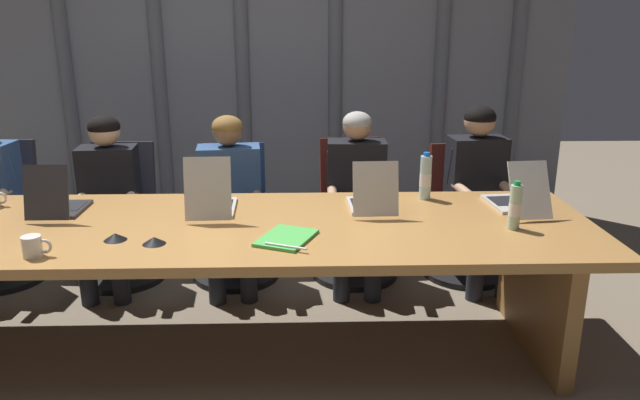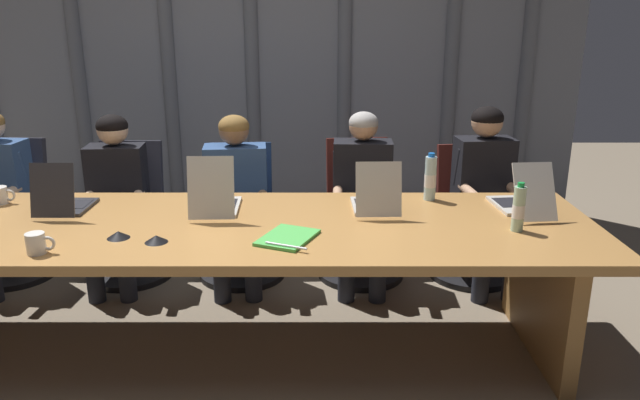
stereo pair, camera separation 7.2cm
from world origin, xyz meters
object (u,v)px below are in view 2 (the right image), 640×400
object	(u,v)px
laptop_left_mid	(61,202)
conference_mic_left_side	(115,235)
water_bottle_secondary	(515,209)
person_left_mid	(112,191)
office_chair_right_mid	(357,226)
office_chair_center	(238,228)
person_right_end	(483,186)
water_bottle_primary	(427,178)
laptop_right_mid	(372,200)
coffee_mug_far	(33,244)
person_center	(233,191)
laptop_center	(213,201)
office_chair_right_end	(469,228)
conference_mic_middle	(153,239)
office_chair_left_mid	(126,227)
office_chair_left_end	(7,227)
person_right_mid	(360,190)
spiral_notepad	(285,238)
laptop_right_end	(517,201)

from	to	relation	value
laptop_left_mid	conference_mic_left_side	bearing A→B (deg)	-133.74
water_bottle_secondary	person_left_mid	bearing A→B (deg)	157.03
office_chair_right_mid	water_bottle_secondary	world-z (taller)	water_bottle_secondary
office_chair_center	person_right_end	xyz separation A→B (m)	(1.65, -0.15, 0.34)
water_bottle_primary	office_chair_center	bearing A→B (deg)	152.63
laptop_right_mid	coffee_mug_far	distance (m)	1.70
person_center	office_chair_right_mid	bearing A→B (deg)	94.68
laptop_center	laptop_right_mid	world-z (taller)	laptop_center
laptop_right_mid	person_right_end	size ratio (longest dim) A/B	0.32
laptop_right_mid	office_chair_right_end	size ratio (longest dim) A/B	0.43
water_bottle_secondary	coffee_mug_far	size ratio (longest dim) A/B	1.89
office_chair_center	person_center	size ratio (longest dim) A/B	0.79
laptop_right_mid	conference_mic_middle	bearing A→B (deg)	112.28
laptop_left_mid	person_right_end	xyz separation A→B (m)	(2.49, 0.70, -0.11)
laptop_center	office_chair_left_mid	xyz separation A→B (m)	(-0.77, 0.86, -0.46)
coffee_mug_far	conference_mic_left_side	bearing A→B (deg)	32.91
person_left_mid	conference_mic_middle	size ratio (longest dim) A/B	10.41
office_chair_right_end	water_bottle_primary	world-z (taller)	water_bottle_primary
office_chair_right_end	person_left_mid	bearing A→B (deg)	-92.35
office_chair_left_end	person_center	distance (m)	1.65
office_chair_right_end	office_chair_left_mid	bearing A→B (deg)	-96.05
person_left_mid	person_right_mid	distance (m)	1.64
laptop_left_mid	coffee_mug_far	world-z (taller)	laptop_left_mid
office_chair_left_end	office_chair_left_mid	bearing A→B (deg)	93.55
laptop_left_mid	person_right_end	world-z (taller)	person_right_end
laptop_center	person_left_mid	bearing A→B (deg)	46.24
person_left_mid	spiral_notepad	xyz separation A→B (m)	(1.20, -1.11, 0.09)
office_chair_left_mid	person_center	bearing A→B (deg)	79.85
person_left_mid	person_center	world-z (taller)	person_left_mid
laptop_right_mid	water_bottle_primary	xyz separation A→B (m)	(0.33, 0.21, 0.07)
laptop_right_mid	water_bottle_secondary	distance (m)	0.75
laptop_right_mid	office_chair_right_mid	distance (m)	0.94
laptop_center	laptop_right_mid	xyz separation A→B (m)	(0.87, 0.03, -0.01)
office_chair_center	person_left_mid	bearing A→B (deg)	-81.24
laptop_center	person_right_end	bearing A→B (deg)	-69.29
office_chair_right_mid	person_right_mid	size ratio (longest dim) A/B	0.81
office_chair_center	spiral_notepad	world-z (taller)	office_chair_center
person_center	spiral_notepad	xyz separation A→B (m)	(0.40, -1.12, 0.09)
coffee_mug_far	office_chair_left_mid	bearing A→B (deg)	92.61
laptop_left_mid	office_chair_right_end	distance (m)	2.64
office_chair_left_mid	coffee_mug_far	distance (m)	1.52
laptop_right_end	office_chair_center	size ratio (longest dim) A/B	0.54
person_left_mid	office_chair_right_mid	bearing A→B (deg)	91.37
person_left_mid	office_chair_left_mid	bearing A→B (deg)	170.17
office_chair_left_mid	office_chair_center	size ratio (longest dim) A/B	1.01
laptop_center	person_center	world-z (taller)	person_center
person_right_end	conference_mic_middle	world-z (taller)	person_right_end
person_right_end	water_bottle_secondary	world-z (taller)	person_right_end
person_right_end	spiral_notepad	distance (m)	1.68
office_chair_left_end	office_chair_left_mid	xyz separation A→B (m)	(0.83, -0.00, -0.01)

